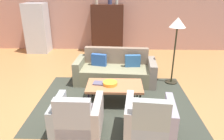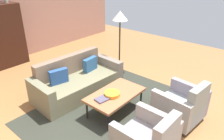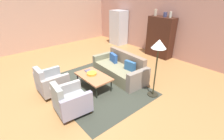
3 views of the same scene
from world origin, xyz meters
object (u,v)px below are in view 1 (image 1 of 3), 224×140
object	(u,v)px
fruit_bowl	(110,83)
vase_small	(117,1)
coffee_table	(115,86)
armchair_left	(77,120)
couch	(116,71)
cabinet	(107,29)
vase_tall	(96,0)
vase_round	(110,1)
floor_lamp	(177,29)
book_stack	(99,83)
refrigerator	(37,28)
armchair_right	(149,121)

from	to	relation	value
fruit_bowl	vase_small	world-z (taller)	vase_small
coffee_table	armchair_left	distance (m)	1.31
couch	cabinet	size ratio (longest dim) A/B	1.19
vase_tall	couch	bearing A→B (deg)	-74.89
cabinet	vase_round	xyz separation A→B (m)	(0.10, -0.00, 1.00)
coffee_table	floor_lamp	bearing A→B (deg)	36.21
book_stack	vase_tall	world-z (taller)	vase_tall
armchair_left	fruit_bowl	xyz separation A→B (m)	(0.50, 1.17, 0.13)
cabinet	refrigerator	size ratio (longest dim) A/B	0.97
couch	armchair_left	xyz separation A→B (m)	(-0.61, -2.35, 0.06)
couch	vase_round	bearing A→B (deg)	-81.35
refrigerator	coffee_table	bearing A→B (deg)	-51.99
fruit_bowl	armchair_right	bearing A→B (deg)	-59.33
cabinet	vase_round	bearing A→B (deg)	-2.71
floor_lamp	vase_tall	bearing A→B (deg)	128.04
armchair_left	refrigerator	world-z (taller)	refrigerator
couch	fruit_bowl	xyz separation A→B (m)	(-0.10, -1.19, 0.18)
armchair_right	armchair_left	bearing A→B (deg)	-174.27
coffee_table	cabinet	bearing A→B (deg)	95.02
armchair_left	cabinet	world-z (taller)	cabinet
couch	armchair_left	distance (m)	2.43
couch	coffee_table	size ratio (longest dim) A/B	1.79
vase_tall	armchair_right	bearing A→B (deg)	-75.38
vase_tall	vase_round	world-z (taller)	vase_tall
vase_round	armchair_left	bearing A→B (deg)	-93.90
fruit_bowl	floor_lamp	distance (m)	2.18
vase_tall	floor_lamp	distance (m)	3.69
coffee_table	vase_small	world-z (taller)	vase_small
vase_small	refrigerator	world-z (taller)	vase_small
vase_round	vase_small	world-z (taller)	vase_small
fruit_bowl	cabinet	size ratio (longest dim) A/B	0.17
cabinet	vase_small	world-z (taller)	vase_small
vase_small	floor_lamp	world-z (taller)	vase_small
couch	refrigerator	xyz separation A→B (m)	(-3.04, 2.70, 0.64)
coffee_table	vase_round	size ratio (longest dim) A/B	5.95
book_stack	vase_tall	xyz separation A→B (m)	(-0.42, 3.94, 1.49)
cabinet	armchair_right	bearing A→B (deg)	-79.63
vase_round	floor_lamp	world-z (taller)	vase_round
armchair_right	vase_round	distance (m)	5.45
armchair_right	vase_tall	world-z (taller)	vase_tall
fruit_bowl	vase_small	size ratio (longest dim) A/B	1.24
coffee_table	vase_tall	distance (m)	4.34
armchair_right	refrigerator	world-z (taller)	refrigerator
vase_round	vase_small	bearing A→B (deg)	0.00
armchair_left	cabinet	xyz separation A→B (m)	(0.25, 5.16, 0.56)
couch	cabinet	bearing A→B (deg)	-79.34
armchair_left	vase_tall	bearing A→B (deg)	92.83
armchair_left	vase_small	world-z (taller)	vase_small
coffee_table	vase_round	distance (m)	4.27
book_stack	floor_lamp	xyz separation A→B (m)	(1.84, 1.06, 0.99)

